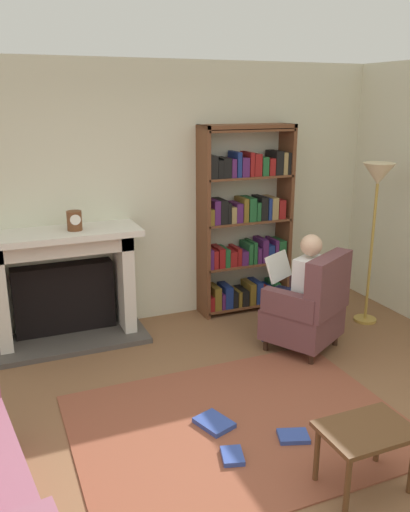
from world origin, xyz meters
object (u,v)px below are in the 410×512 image
object	(u,v)px
fireplace	(64,282)
side_table	(366,437)
mantel_clock	(74,221)
bookshelf	(246,222)
seated_reader	(299,286)
armchair_reading	(309,308)
floor_lamp	(377,189)

from	to	relation	value
fireplace	side_table	size ratio (longest dim) A/B	2.68
mantel_clock	side_table	distance (m)	3.16
fireplace	bookshelf	distance (m)	2.03
seated_reader	side_table	distance (m)	1.98
fireplace	mantel_clock	distance (m)	0.65
bookshelf	armchair_reading	size ratio (longest dim) A/B	2.13
mantel_clock	armchair_reading	bearing A→B (deg)	-27.82
bookshelf	seated_reader	bearing A→B (deg)	-88.02
mantel_clock	bookshelf	bearing A→B (deg)	4.15
fireplace	seated_reader	world-z (taller)	seated_reader
side_table	floor_lamp	bearing A→B (deg)	50.88
fireplace	mantel_clock	bearing A→B (deg)	-39.16
side_table	floor_lamp	xyz separation A→B (m)	(1.69, 2.08, 1.09)
armchair_reading	side_table	distance (m)	1.89
bookshelf	seated_reader	xyz separation A→B (m)	(0.04, -1.07, -0.39)
mantel_clock	floor_lamp	bearing A→B (deg)	-13.34
armchair_reading	floor_lamp	size ratio (longest dim) A/B	0.57
armchair_reading	seated_reader	size ratio (longest dim) A/B	0.85
fireplace	floor_lamp	distance (m)	3.26
seated_reader	side_table	world-z (taller)	seated_reader
armchair_reading	mantel_clock	bearing A→B (deg)	-57.49
seated_reader	floor_lamp	distance (m)	1.33
bookshelf	floor_lamp	xyz separation A→B (m)	(1.06, -0.83, 0.43)
mantel_clock	floor_lamp	size ratio (longest dim) A/B	0.11
armchair_reading	floor_lamp	xyz separation A→B (m)	(0.96, 0.34, 1.02)
mantel_clock	floor_lamp	world-z (taller)	floor_lamp
armchair_reading	fireplace	bearing A→B (deg)	-58.25
fireplace	floor_lamp	xyz separation A→B (m)	(3.05, -0.79, 0.85)
side_table	seated_reader	bearing A→B (deg)	69.95
floor_lamp	armchair_reading	bearing A→B (deg)	-160.47
fireplace	mantel_clock	size ratio (longest dim) A/B	8.19
fireplace	floor_lamp	size ratio (longest dim) A/B	0.88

